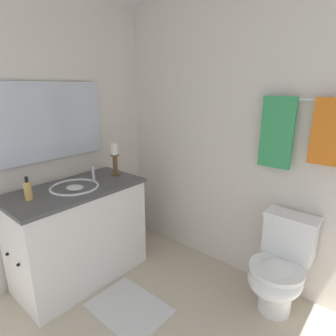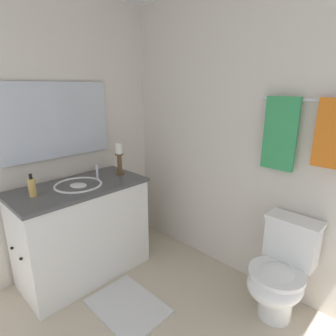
% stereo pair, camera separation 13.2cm
% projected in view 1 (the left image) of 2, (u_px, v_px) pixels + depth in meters
% --- Properties ---
extents(wall_back, '(2.65, 0.04, 2.45)m').
position_uv_depth(wall_back, '(245.00, 141.00, 2.34)').
color(wall_back, silver).
rests_on(wall_back, ground).
extents(wall_left, '(0.04, 2.22, 2.45)m').
position_uv_depth(wall_left, '(41.00, 141.00, 2.36)').
color(wall_left, silver).
rests_on(wall_left, ground).
extents(vanity_cabinet, '(0.58, 1.12, 0.86)m').
position_uv_depth(vanity_cabinet, '(79.00, 233.00, 2.44)').
color(vanity_cabinet, white).
rests_on(vanity_cabinet, ground).
extents(sink_basin, '(0.40, 0.40, 0.24)m').
position_uv_depth(sink_basin, '(75.00, 192.00, 2.33)').
color(sink_basin, white).
rests_on(sink_basin, vanity_cabinet).
extents(mirror, '(0.02, 0.98, 0.65)m').
position_uv_depth(mirror, '(51.00, 122.00, 2.34)').
color(mirror, silver).
extents(candle_holder_tall, '(0.09, 0.09, 0.30)m').
position_uv_depth(candle_holder_tall, '(115.00, 159.00, 2.59)').
color(candle_holder_tall, brown).
rests_on(candle_holder_tall, vanity_cabinet).
extents(soap_bottle, '(0.06, 0.06, 0.18)m').
position_uv_depth(soap_bottle, '(28.00, 190.00, 2.05)').
color(soap_bottle, '#E5B259').
rests_on(soap_bottle, vanity_cabinet).
extents(toilet, '(0.39, 0.54, 0.75)m').
position_uv_depth(toilet, '(279.00, 268.00, 2.08)').
color(toilet, white).
rests_on(toilet, ground).
extents(towel_bar, '(0.67, 0.02, 0.02)m').
position_uv_depth(towel_bar, '(306.00, 99.00, 1.91)').
color(towel_bar, silver).
extents(towel_near_vanity, '(0.24, 0.03, 0.53)m').
position_uv_depth(towel_near_vanity, '(277.00, 133.00, 2.07)').
color(towel_near_vanity, '#389E59').
rests_on(towel_near_vanity, towel_bar).
extents(towel_center, '(0.21, 0.03, 0.45)m').
position_uv_depth(towel_center, '(328.00, 132.00, 1.85)').
color(towel_center, orange).
rests_on(towel_center, towel_bar).
extents(bath_mat, '(0.60, 0.44, 0.02)m').
position_uv_depth(bath_mat, '(129.00, 308.00, 2.17)').
color(bath_mat, silver).
rests_on(bath_mat, ground).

